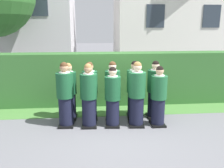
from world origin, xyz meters
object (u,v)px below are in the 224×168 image
student_front_row_2 (113,98)px  student_rear_row_0 (69,93)px  student_rear_row_1 (90,92)px  student_rear_row_2 (113,92)px  student_rear_row_4 (155,91)px  student_front_row_4 (159,98)px  student_front_row_0 (65,96)px  student_front_row_3 (137,96)px  student_front_row_1 (89,97)px  student_rear_row_3 (134,91)px

student_front_row_2 → student_rear_row_0: (-1.15, 0.62, 0.01)m
student_rear_row_1 → student_rear_row_2: 0.62m
student_rear_row_4 → student_front_row_2: bearing=-157.3°
student_front_row_2 → student_front_row_4: student_front_row_4 is taller
student_front_row_0 → student_front_row_3: (1.82, -0.14, 0.00)m
student_front_row_2 → student_rear_row_2: bearing=85.2°
student_front_row_1 → student_rear_row_2: 0.83m
student_rear_row_3 → student_rear_row_0: bearing=177.9°
student_front_row_0 → student_rear_row_3: bearing=13.4°
student_rear_row_0 → student_front_row_4: bearing=-16.3°
student_rear_row_0 → student_rear_row_4: student_rear_row_4 is taller
student_front_row_2 → student_front_row_4: (1.18, -0.06, 0.01)m
student_front_row_0 → student_rear_row_1: (0.63, 0.46, -0.04)m
student_front_row_2 → student_rear_row_4: bearing=22.7°
student_rear_row_0 → student_front_row_2: bearing=-28.4°
student_front_row_0 → student_rear_row_3: student_front_row_0 is taller
student_front_row_2 → student_rear_row_1: 0.81m
student_front_row_3 → student_rear_row_2: 0.81m
student_rear_row_0 → student_rear_row_2: size_ratio=0.98×
student_front_row_0 → student_front_row_2: student_front_row_0 is taller
student_front_row_4 → student_rear_row_3: (-0.52, 0.62, 0.02)m
student_front_row_0 → student_rear_row_4: 2.46m
student_front_row_2 → student_front_row_4: bearing=-2.9°
student_front_row_4 → student_front_row_1: bearing=177.1°
student_rear_row_3 → student_front_row_4: bearing=-49.7°
student_front_row_3 → student_rear_row_1: 1.33m
student_front_row_1 → student_rear_row_4: bearing=14.7°
student_rear_row_3 → student_front_row_3: bearing=-93.9°
student_front_row_3 → student_rear_row_4: student_front_row_3 is taller
student_front_row_2 → student_rear_row_2: (0.05, 0.55, 0.03)m
student_front_row_0 → student_rear_row_3: size_ratio=1.04×
student_front_row_1 → student_rear_row_3: 1.37m
student_rear_row_1 → student_rear_row_3: student_rear_row_3 is taller
student_rear_row_0 → student_rear_row_3: (1.81, -0.07, 0.02)m
student_front_row_0 → student_front_row_4: size_ratio=1.06×
student_front_row_4 → student_rear_row_0: bearing=163.7°
student_front_row_0 → student_front_row_1: size_ratio=1.02×
student_front_row_1 → student_rear_row_1: student_front_row_1 is taller
student_front_row_0 → student_rear_row_3: (1.86, 0.44, -0.03)m
student_rear_row_0 → student_rear_row_4: bearing=-2.6°
student_front_row_3 → student_front_row_4: (0.56, -0.04, -0.06)m
student_rear_row_0 → student_rear_row_3: bearing=-2.1°
student_front_row_2 → student_rear_row_3: size_ratio=0.96×
student_front_row_1 → student_rear_row_1: bearing=86.5°
student_rear_row_0 → student_rear_row_1: 0.58m
student_front_row_1 → student_rear_row_0: size_ratio=1.04×
student_rear_row_1 → student_rear_row_4: size_ratio=0.99×
student_rear_row_0 → student_rear_row_4: size_ratio=0.97×
student_front_row_0 → student_rear_row_1: student_front_row_0 is taller
student_rear_row_0 → student_rear_row_2: 1.20m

